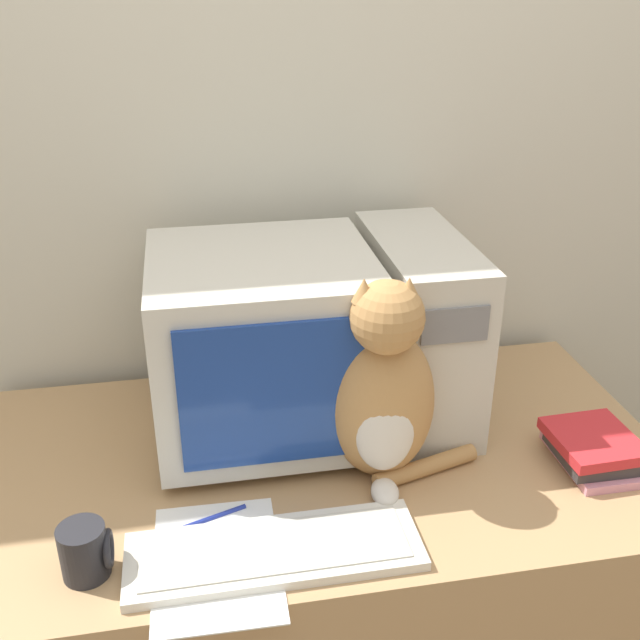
% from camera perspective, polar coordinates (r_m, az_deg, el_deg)
% --- Properties ---
extents(wall_back, '(7.00, 0.05, 2.50)m').
position_cam_1_polar(wall_back, '(1.74, -2.49, 11.33)').
color(wall_back, beige).
rests_on(wall_back, ground_plane).
extents(desk, '(1.39, 0.75, 0.78)m').
position_cam_1_polar(desk, '(1.80, 0.22, -20.23)').
color(desk, tan).
rests_on(desk, ground_plane).
extents(crt_monitor, '(0.44, 0.43, 0.39)m').
position_cam_1_polar(crt_monitor, '(1.52, -4.29, -1.83)').
color(crt_monitor, beige).
rests_on(crt_monitor, desk).
extents(computer_tower, '(0.18, 0.43, 0.39)m').
position_cam_1_polar(computer_tower, '(1.62, 7.40, -0.50)').
color(computer_tower, beige).
rests_on(computer_tower, desk).
extents(keyboard, '(0.50, 0.16, 0.02)m').
position_cam_1_polar(keyboard, '(1.32, -3.49, -17.17)').
color(keyboard, silver).
rests_on(keyboard, desk).
extents(cat, '(0.31, 0.21, 0.42)m').
position_cam_1_polar(cat, '(1.39, 4.85, -5.46)').
color(cat, '#B7844C').
rests_on(cat, desk).
extents(book_stack, '(0.16, 0.20, 0.07)m').
position_cam_1_polar(book_stack, '(1.60, 20.17, -9.23)').
color(book_stack, pink).
rests_on(book_stack, desk).
extents(pen, '(0.15, 0.06, 0.01)m').
position_cam_1_polar(pen, '(1.40, -8.66, -14.83)').
color(pen, navy).
rests_on(pen, desk).
extents(paper_sheet, '(0.22, 0.30, 0.00)m').
position_cam_1_polar(paper_sheet, '(1.32, -7.85, -17.80)').
color(paper_sheet, white).
rests_on(paper_sheet, desk).
extents(mug, '(0.08, 0.08, 0.09)m').
position_cam_1_polar(mug, '(1.32, -17.41, -16.45)').
color(mug, '#232328').
rests_on(mug, desk).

